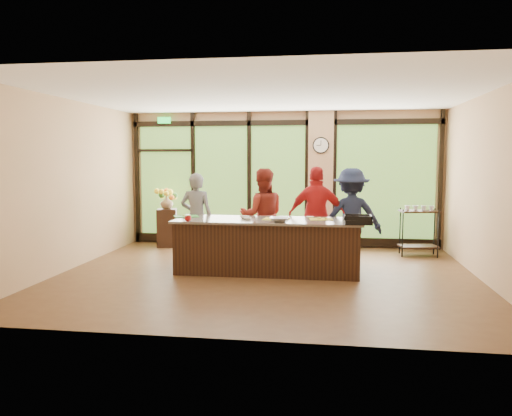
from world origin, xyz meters
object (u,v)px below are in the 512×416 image
(island_base, at_px, (268,247))
(cook_right, at_px, (351,217))
(bar_cart, at_px, (419,226))
(flower_stand, at_px, (167,228))
(cook_left, at_px, (197,217))
(roasting_pan, at_px, (358,222))

(island_base, xyz_separation_m, cook_right, (1.45, 0.84, 0.45))
(island_base, distance_m, bar_cart, 3.42)
(flower_stand, relative_size, bar_cart, 0.83)
(island_base, bearing_deg, cook_left, 154.66)
(cook_left, relative_size, flower_stand, 2.01)
(cook_right, xyz_separation_m, bar_cart, (1.40, 1.04, -0.28))
(cook_left, bearing_deg, flower_stand, -53.71)
(cook_right, distance_m, bar_cart, 1.76)
(island_base, relative_size, cook_right, 1.73)
(island_base, relative_size, cook_left, 1.83)
(cook_left, height_order, roasting_pan, cook_left)
(roasting_pan, distance_m, flower_stand, 4.81)
(cook_right, bearing_deg, flower_stand, -26.19)
(island_base, distance_m, cook_left, 1.66)
(flower_stand, bearing_deg, bar_cart, -15.69)
(island_base, height_order, roasting_pan, roasting_pan)
(cook_right, relative_size, bar_cart, 1.75)
(island_base, bearing_deg, flower_stand, 139.52)
(island_base, height_order, bar_cart, bar_cart)
(cook_left, xyz_separation_m, bar_cart, (4.30, 1.19, -0.24))
(cook_left, bearing_deg, roasting_pan, 159.55)
(island_base, xyz_separation_m, roasting_pan, (1.50, -0.42, 0.52))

